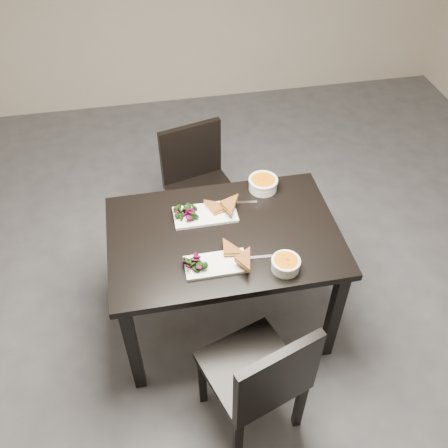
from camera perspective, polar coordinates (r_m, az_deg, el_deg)
name	(u,v)px	position (r m, az deg, el deg)	size (l,w,h in m)	color
ground	(252,290)	(3.26, 3.25, -7.65)	(5.00, 5.00, 0.00)	#47474C
room_shell	(270,3)	(2.14, 5.38, 24.14)	(5.02, 5.02, 2.81)	beige
table	(224,247)	(2.62, 0.00, -2.64)	(1.20, 0.80, 0.75)	black
chair_near	(261,377)	(2.37, 4.34, -17.26)	(0.53, 0.53, 0.85)	black
chair_far	(199,181)	(3.29, -2.97, 4.97)	(0.51, 0.51, 0.85)	black
plate_near	(216,264)	(2.39, -0.94, -4.70)	(0.30, 0.15, 0.02)	white
sandwich_near	(228,256)	(2.39, 0.52, -3.70)	(0.15, 0.11, 0.05)	#A35822
salad_near	(195,263)	(2.36, -3.34, -4.58)	(0.09, 0.09, 0.04)	black
soup_bowl_near	(286,264)	(2.38, 7.17, -4.58)	(0.14, 0.14, 0.06)	white
cutlery_near	(255,257)	(2.44, 3.59, -3.89)	(0.18, 0.02, 0.00)	silver
plate_far	(205,215)	(2.64, -2.19, 1.09)	(0.34, 0.17, 0.02)	white
sandwich_far	(218,210)	(2.61, -0.75, 1.63)	(0.17, 0.13, 0.05)	#A35822
salad_far	(186,213)	(2.61, -4.38, 1.31)	(0.11, 0.09, 0.05)	black
soup_bowl_far	(263,183)	(2.79, 4.55, 4.73)	(0.17, 0.17, 0.07)	white
cutlery_far	(241,202)	(2.72, 1.96, 2.53)	(0.18, 0.02, 0.00)	silver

